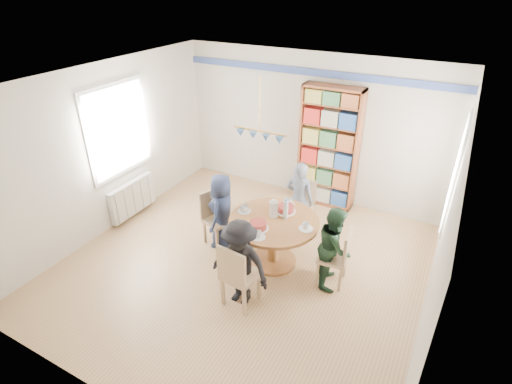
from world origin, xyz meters
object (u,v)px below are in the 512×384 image
Objects in this scene: chair_right at (338,255)px; bookshelf at (329,149)px; chair_near at (237,274)px; person_near at (240,263)px; person_left at (222,211)px; person_right at (335,247)px; chair_left at (215,215)px; dining_table at (274,231)px; radiator at (133,198)px; person_far at (299,200)px; chair_far at (302,204)px.

chair_right is 0.40× the size of bookshelf.
chair_near is 0.77× the size of person_near.
person_right is (1.81, -0.03, -0.02)m from person_left.
chair_left is at bearing -118.89° from bookshelf.
chair_near is (-0.01, -1.02, -0.03)m from dining_table.
person_right is at bearing -0.35° from radiator.
chair_right is 0.71× the size of person_left.
bookshelf reaches higher than chair_right.
chair_right is at bearing -1.16° from chair_left.
person_left reaches higher than person_right.
radiator is at bearing 179.47° from dining_table.
dining_table is at bearing 89.14° from person_far.
person_left is at bearing 179.26° from chair_right.
chair_near is at bearing -81.71° from person_near.
bookshelf is (0.09, 2.99, 0.47)m from person_near.
chair_right is 1.88m from person_left.
chair_near is 1.89m from person_far.
person_near reaches higher than chair_near.
chair_near reaches higher than dining_table.
radiator is at bearing 179.69° from chair_right.
person_right is at bearing 137.07° from person_far.
person_far reaches higher than person_near.
radiator is 3.69m from person_right.
dining_table is at bearing -0.53° from radiator.
person_right reaches higher than chair_left.
chair_left is 0.73× the size of person_left.
person_left is at bearing -133.63° from chair_far.
bookshelf is at bearing 88.10° from chair_far.
person_left reaches higher than chair_near.
dining_table is at bearing -2.52° from chair_left.
radiator is 0.77× the size of person_far.
person_right is (1.96, -0.04, 0.10)m from chair_left.
person_right is 0.96× the size of person_near.
person_far is (0.05, 1.88, 0.13)m from chair_near.
person_left is 1.25m from person_far.
chair_right is at bearing 46.03° from chair_near.
person_near is (-0.06, -1.78, -0.03)m from person_far.
chair_far is at bearing 88.07° from dining_table.
person_far reaches higher than chair_near.
radiator is 2.96m from chair_near.
chair_near reaches higher than chair_left.
person_far is (-0.88, 0.86, 0.06)m from person_right.
radiator is 2.95m from person_far.
person_near is (-1.00, -0.93, 0.14)m from chair_right.
chair_right is at bearing 79.66° from person_left.
chair_right is 1.43m from chair_near.
person_far reaches higher than chair_far.
chair_near is at bearing -90.77° from dining_table.
chair_right is at bearing -66.24° from bookshelf.
chair_far is (1.08, 0.96, -0.00)m from chair_left.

